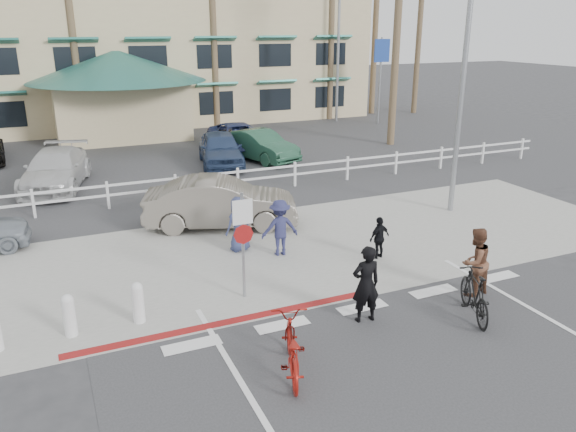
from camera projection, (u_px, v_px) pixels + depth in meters
name	position (u px, v px, depth m)	size (l,w,h in m)	color
ground	(376.00, 319.00, 12.38)	(140.00, 140.00, 0.00)	#333335
bike_path	(433.00, 367.00, 10.65)	(12.00, 16.00, 0.01)	#333335
sidewalk_plaza	(293.00, 249.00, 16.28)	(22.00, 7.00, 0.01)	gray
cross_street	(246.00, 209.00, 19.74)	(40.00, 5.00, 0.01)	#333335
parking_lot	(182.00, 155.00, 27.96)	(50.00, 16.00, 0.01)	#333335
curb_red	(230.00, 322.00, 12.27)	(7.00, 0.25, 0.02)	maroon
rail_fence	(240.00, 180.00, 21.50)	(29.40, 0.16, 1.00)	silver
building	(160.00, 32.00, 38.14)	(28.00, 16.00, 11.30)	beige
sign_post	(243.00, 240.00, 12.94)	(0.50, 0.10, 2.90)	gray
bollard_0	(138.00, 303.00, 12.13)	(0.26, 0.26, 0.95)	silver
bollard_1	(69.00, 315.00, 11.59)	(0.26, 0.26, 0.95)	silver
streetlight_0	(463.00, 79.00, 18.16)	(0.60, 2.00, 9.00)	gray
streetlight_1	(338.00, 47.00, 36.19)	(0.60, 2.00, 9.50)	gray
info_sign	(380.00, 80.00, 35.86)	(1.20, 0.16, 5.60)	navy
palm_3	(69.00, 8.00, 30.22)	(4.00, 4.00, 14.00)	#193615
palm_4	(141.00, 0.00, 32.45)	(4.00, 4.00, 15.00)	#193615
palm_5	(213.00, 18.00, 33.44)	(4.00, 4.00, 13.00)	#193615
palm_7	(332.00, 11.00, 36.33)	(4.00, 4.00, 14.00)	#193615
palm_8	(377.00, 4.00, 38.56)	(4.00, 4.00, 15.00)	#193615
palm_9	(420.00, 19.00, 39.16)	(4.00, 4.00, 13.00)	#193615
palm_11	(399.00, 7.00, 28.16)	(4.00, 4.00, 14.00)	#193615
bike_red	(291.00, 348.00, 10.35)	(0.69, 1.98, 1.04)	maroon
rider_red	(366.00, 284.00, 12.06)	(0.64, 0.42, 1.76)	black
bike_black	(475.00, 294.00, 12.32)	(0.52, 1.83, 1.10)	black
rider_black	(475.00, 262.00, 13.29)	(0.82, 0.64, 1.68)	brown
pedestrian_a	(280.00, 228.00, 15.62)	(1.04, 0.60, 1.61)	#262851
pedestrian_child	(379.00, 238.00, 15.45)	(0.71, 0.29, 1.20)	black
pedestrian_b	(239.00, 224.00, 15.91)	(0.78, 0.51, 1.61)	navy
car_white_sedan	(221.00, 203.00, 17.83)	(1.68, 4.81, 1.58)	#6C655C
lot_car_1	(56.00, 169.00, 22.14)	(2.08, 5.11, 1.48)	silver
lot_car_2	(220.00, 149.00, 25.65)	(1.83, 4.55, 1.55)	navy
lot_car_3	(260.00, 145.00, 26.66)	(1.51, 4.33, 1.43)	#224B36
lot_car_5	(239.00, 138.00, 28.60)	(2.27, 4.92, 1.37)	navy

